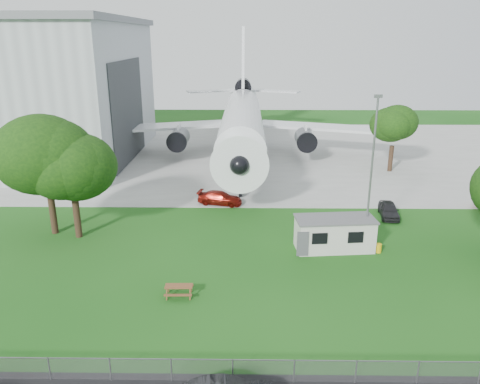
{
  "coord_description": "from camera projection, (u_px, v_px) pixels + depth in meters",
  "views": [
    {
      "loc": [
        -1.37,
        -28.36,
        16.15
      ],
      "look_at": [
        -1.89,
        8.0,
        4.0
      ],
      "focal_mm": 35.0,
      "sensor_mm": 36.0,
      "label": 1
    }
  ],
  "objects": [
    {
      "name": "ground",
      "position": [
        266.0,
        284.0,
        31.99
      ],
      "size": [
        160.0,
        160.0,
        0.0
      ],
      "primitive_type": "plane",
      "color": "#27641D"
    },
    {
      "name": "tree_west_big",
      "position": [
        45.0,
        158.0,
        38.3
      ],
      "size": [
        8.79,
        8.79,
        11.05
      ],
      "color": "#382619",
      "rests_on": "ground"
    },
    {
      "name": "car_ne_hatch",
      "position": [
        389.0,
        210.0,
        43.72
      ],
      "size": [
        2.08,
        4.16,
        1.36
      ],
      "primitive_type": "imported",
      "rotation": [
        0.0,
        0.0,
        -0.12
      ],
      "color": "black",
      "rests_on": "ground"
    },
    {
      "name": "site_cabin",
      "position": [
        335.0,
        234.0,
        36.97
      ],
      "size": [
        6.86,
        3.27,
        2.62
      ],
      "color": "beige",
      "rests_on": "ground"
    },
    {
      "name": "picnic_west",
      "position": [
        179.0,
        296.0,
        30.58
      ],
      "size": [
        1.83,
        1.54,
        0.76
      ],
      "primitive_type": null,
      "rotation": [
        0.0,
        0.0,
        0.02
      ],
      "color": "brown",
      "rests_on": "ground"
    },
    {
      "name": "concrete_apron",
      "position": [
        256.0,
        153.0,
        68.02
      ],
      "size": [
        120.0,
        46.0,
        0.03
      ],
      "primitive_type": "cube",
      "color": "#B7B7B2",
      "rests_on": "ground"
    },
    {
      "name": "fence",
      "position": [
        273.0,
        382.0,
        22.98
      ],
      "size": [
        58.0,
        0.04,
        1.3
      ],
      "primitive_type": "cube",
      "color": "gray",
      "rests_on": "ground"
    },
    {
      "name": "tree_west_small",
      "position": [
        71.0,
        168.0,
        37.72
      ],
      "size": [
        7.38,
        7.38,
        9.71
      ],
      "color": "#382619",
      "rests_on": "ground"
    },
    {
      "name": "tree_far_apron",
      "position": [
        394.0,
        127.0,
        57.08
      ],
      "size": [
        5.48,
        5.48,
        8.34
      ],
      "color": "#382619",
      "rests_on": "ground"
    },
    {
      "name": "airliner",
      "position": [
        242.0,
        119.0,
        64.35
      ],
      "size": [
        46.36,
        47.73,
        17.69
      ],
      "color": "white",
      "rests_on": "ground"
    },
    {
      "name": "lamp_mast",
      "position": [
        371.0,
        175.0,
        35.86
      ],
      "size": [
        0.16,
        0.16,
        12.0
      ],
      "primitive_type": "cylinder",
      "color": "slate",
      "rests_on": "ground"
    },
    {
      "name": "car_apron_van",
      "position": [
        220.0,
        198.0,
        47.06
      ],
      "size": [
        4.77,
        2.76,
        1.3
      ],
      "primitive_type": "imported",
      "rotation": [
        0.0,
        0.0,
        1.35
      ],
      "color": "maroon",
      "rests_on": "ground"
    }
  ]
}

